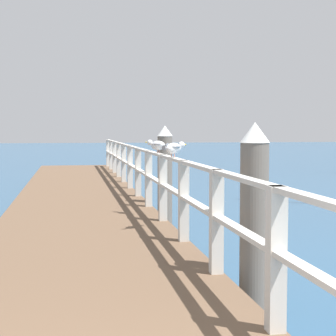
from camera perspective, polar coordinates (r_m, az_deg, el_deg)
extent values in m
cube|color=brown|center=(12.08, -8.71, -4.09)|extent=(2.59, 21.35, 0.52)
cube|color=beige|center=(4.08, 10.64, -8.87)|extent=(0.12, 0.12, 1.02)
cube|color=beige|center=(5.63, 4.81, -5.30)|extent=(0.12, 0.12, 1.02)
cube|color=beige|center=(7.22, 1.56, -3.26)|extent=(0.12, 0.12, 1.02)
cube|color=beige|center=(8.83, -0.51, -1.95)|extent=(0.12, 0.12, 1.02)
cube|color=beige|center=(10.45, -1.94, -1.05)|extent=(0.12, 0.12, 1.02)
cube|color=beige|center=(12.08, -2.98, -0.39)|extent=(0.12, 0.12, 1.02)
cube|color=beige|center=(13.71, -3.78, 0.11)|extent=(0.12, 0.12, 1.02)
cube|color=beige|center=(15.35, -4.40, 0.51)|extent=(0.12, 0.12, 1.02)
cube|color=beige|center=(16.99, -4.91, 0.83)|extent=(0.12, 0.12, 1.02)
cube|color=beige|center=(18.63, -5.32, 1.09)|extent=(0.12, 0.12, 1.02)
cube|color=beige|center=(20.27, -5.67, 1.31)|extent=(0.12, 0.12, 1.02)
cube|color=beige|center=(21.91, -5.97, 1.50)|extent=(0.12, 0.12, 1.02)
cube|color=beige|center=(12.05, -2.99, 1.93)|extent=(0.10, 19.75, 0.04)
cube|color=beige|center=(12.08, -2.98, -0.15)|extent=(0.10, 19.75, 0.04)
cylinder|color=#6B6056|center=(5.76, 8.49, -6.45)|extent=(0.28, 0.28, 1.79)
cone|color=white|center=(5.67, 8.59, 3.50)|extent=(0.29, 0.29, 0.20)
cylinder|color=#6B6056|center=(10.99, -0.31, -1.49)|extent=(0.28, 0.28, 1.79)
cone|color=white|center=(10.95, -0.31, 3.70)|extent=(0.29, 0.29, 0.20)
ellipsoid|color=white|center=(7.87, 0.55, 1.96)|extent=(0.30, 0.28, 0.15)
sphere|color=white|center=(8.01, 1.35, 2.32)|extent=(0.09, 0.09, 0.09)
cone|color=gold|center=(8.06, 1.64, 2.32)|extent=(0.05, 0.05, 0.02)
cone|color=#939399|center=(7.74, -0.25, 2.00)|extent=(0.11, 0.11, 0.07)
ellipsoid|color=#939399|center=(7.87, 0.55, 2.15)|extent=(0.28, 0.28, 0.04)
cylinder|color=tan|center=(7.88, 0.37, 1.24)|extent=(0.01, 0.01, 0.05)
cylinder|color=tan|center=(7.85, 0.65, 1.23)|extent=(0.01, 0.01, 0.05)
ellipsoid|color=white|center=(9.28, -1.00, 2.25)|extent=(0.28, 0.30, 0.15)
sphere|color=white|center=(9.40, -1.80, 2.54)|extent=(0.09, 0.09, 0.09)
cone|color=gold|center=(9.44, -2.09, 2.55)|extent=(0.05, 0.05, 0.02)
cone|color=#939399|center=(9.17, -0.21, 2.29)|extent=(0.10, 0.11, 0.07)
ellipsoid|color=#939399|center=(9.28, -1.00, 2.41)|extent=(0.28, 0.28, 0.04)
cylinder|color=tan|center=(9.26, -1.06, 1.63)|extent=(0.01, 0.01, 0.05)
cylinder|color=tan|center=(9.30, -0.85, 1.64)|extent=(0.01, 0.01, 0.05)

